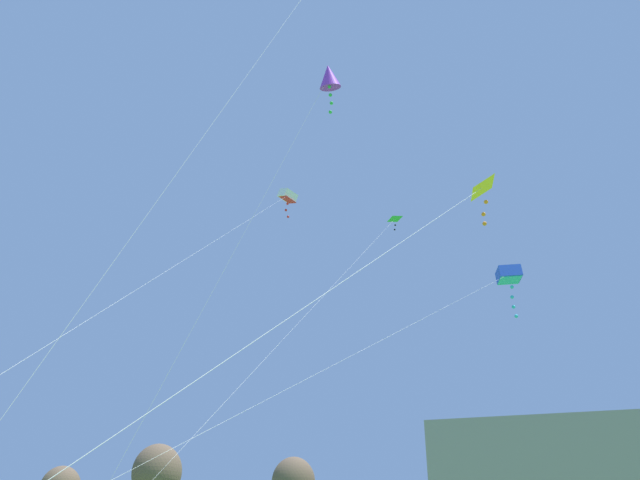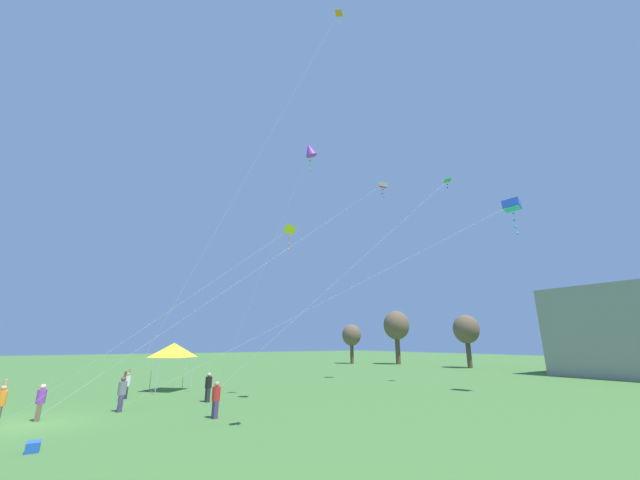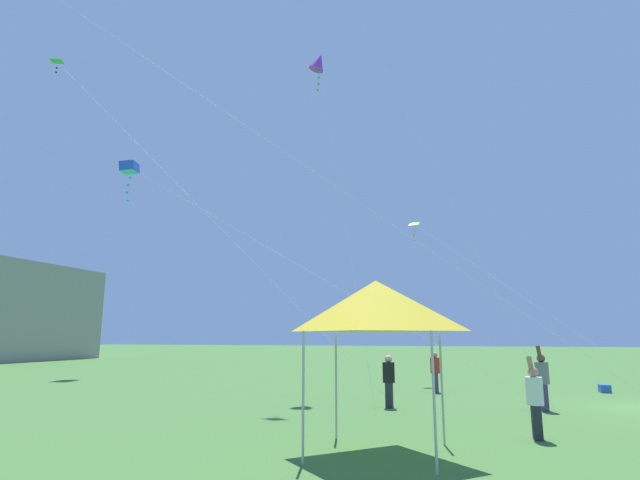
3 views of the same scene
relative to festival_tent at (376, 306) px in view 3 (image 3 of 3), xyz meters
name	(u,v)px [view 3 (image 3 of 3)]	position (x,y,z in m)	size (l,w,h in m)	color
festival_tent	(376,306)	(0.00, 0.00, 0.00)	(2.70, 2.70, 3.50)	#B7B7BC
cooler_box	(605,389)	(13.89, -7.18, -2.80)	(0.57, 0.40, 0.32)	blue
person_black_shirt	(389,379)	(6.71, 0.84, -2.04)	(0.40, 0.40, 1.71)	#282833
person_grey_shirt	(542,379)	(7.36, -4.01, -1.98)	(0.42, 0.42, 2.03)	#473860
person_red_shirt	(435,371)	(11.83, -0.33, -2.06)	(0.40, 0.40, 1.67)	#473860
person_white_shirt	(535,399)	(2.44, -3.24, -2.06)	(0.38, 0.38, 1.87)	#282833
kite_blue_box_1	(130,168)	(17.18, 20.17, 10.80)	(11.03, 25.10, 14.24)	silver
kite_green_delta_3	(60,65)	(11.01, 20.71, 15.27)	(4.80, 20.84, 18.76)	silver
kite_purple_diamond_4	(319,63)	(11.94, 4.90, 13.26)	(6.14, 4.30, 16.84)	silver
kite_yellow_delta_5	(416,226)	(16.73, 0.69, 5.37)	(5.30, 10.35, 8.73)	silver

